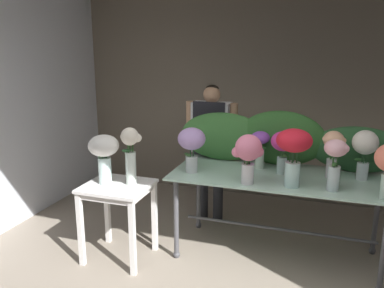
% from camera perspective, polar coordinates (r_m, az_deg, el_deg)
% --- Properties ---
extents(ground_plane, '(7.33, 7.33, 0.00)m').
position_cam_1_polar(ground_plane, '(4.60, 6.35, -14.03)').
color(ground_plane, gray).
extents(wall_back, '(5.40, 0.12, 2.78)m').
position_cam_1_polar(wall_back, '(5.74, 10.37, 6.22)').
color(wall_back, '#706656').
rests_on(wall_back, ground).
extents(wall_left, '(0.12, 3.45, 2.78)m').
position_cam_1_polar(wall_left, '(5.36, -22.75, 4.79)').
color(wall_left, silver).
rests_on(wall_left, ground).
extents(display_table_glass, '(2.11, 0.93, 0.88)m').
position_cam_1_polar(display_table_glass, '(4.20, 11.94, -5.87)').
color(display_table_glass, '#ACD5C0').
rests_on(display_table_glass, ground).
extents(side_table_white, '(0.64, 0.59, 0.79)m').
position_cam_1_polar(side_table_white, '(4.17, -10.26, -7.07)').
color(side_table_white, white).
rests_on(side_table_white, ground).
extents(florist, '(0.62, 0.24, 1.67)m').
position_cam_1_polar(florist, '(4.88, 2.67, 0.79)').
color(florist, '#232328').
rests_on(florist, ground).
extents(foliage_backdrop, '(2.32, 0.25, 0.59)m').
position_cam_1_polar(foliage_backdrop, '(4.42, 12.12, 0.47)').
color(foliage_backdrop, '#387033').
rests_on(foliage_backdrop, display_table_glass).
extents(vase_lilac_tulips, '(0.28, 0.28, 0.46)m').
position_cam_1_polar(vase_lilac_tulips, '(4.09, -0.06, 0.09)').
color(vase_lilac_tulips, silver).
rests_on(vase_lilac_tulips, display_table_glass).
extents(vase_blush_hydrangea, '(0.21, 0.20, 0.46)m').
position_cam_1_polar(vase_blush_hydrangea, '(3.79, 19.20, -2.02)').
color(vase_blush_hydrangea, silver).
rests_on(vase_blush_hydrangea, display_table_glass).
extents(vase_violet_lilies, '(0.21, 0.19, 0.39)m').
position_cam_1_polar(vase_violet_lilies, '(4.28, 9.42, -0.10)').
color(vase_violet_lilies, silver).
rests_on(vase_violet_lilies, display_table_glass).
extents(vase_crimson_anemones, '(0.32, 0.32, 0.54)m').
position_cam_1_polar(vase_crimson_anemones, '(3.77, 13.93, -0.57)').
color(vase_crimson_anemones, silver).
rests_on(vase_crimson_anemones, display_table_glass).
extents(vase_peach_dahlias, '(0.22, 0.20, 0.46)m').
position_cam_1_polar(vase_peach_dahlias, '(4.15, 18.94, -0.53)').
color(vase_peach_dahlias, silver).
rests_on(vase_peach_dahlias, display_table_glass).
extents(vase_rosy_peonies, '(0.29, 0.25, 0.47)m').
position_cam_1_polar(vase_rosy_peonies, '(3.79, 7.80, -1.25)').
color(vase_rosy_peonies, silver).
rests_on(vase_rosy_peonies, display_table_glass).
extents(vase_ivory_roses, '(0.24, 0.24, 0.48)m').
position_cam_1_polar(vase_ivory_roses, '(4.19, 22.80, -0.49)').
color(vase_ivory_roses, silver).
rests_on(vase_ivory_roses, display_table_glass).
extents(vase_magenta_carnations, '(0.24, 0.24, 0.43)m').
position_cam_1_polar(vase_magenta_carnations, '(4.14, 12.50, -0.25)').
color(vase_magenta_carnations, silver).
rests_on(vase_magenta_carnations, display_table_glass).
extents(vase_white_roses_tall, '(0.30, 0.30, 0.49)m').
position_cam_1_polar(vase_white_roses_tall, '(4.10, -12.14, -1.06)').
color(vase_white_roses_tall, silver).
rests_on(vase_white_roses_tall, side_table_white).
extents(vase_cream_lisianthus_tall, '(0.21, 0.17, 0.57)m').
position_cam_1_polar(vase_cream_lisianthus_tall, '(4.02, -8.51, -1.07)').
color(vase_cream_lisianthus_tall, silver).
rests_on(vase_cream_lisianthus_tall, side_table_white).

